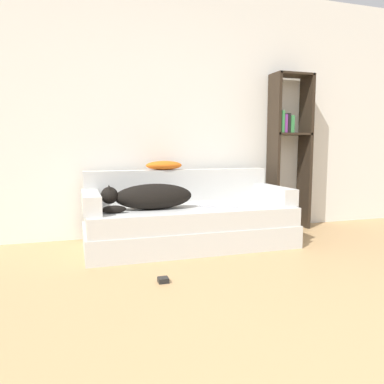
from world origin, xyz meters
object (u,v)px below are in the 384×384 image
at_px(dog, 150,197).
at_px(laptop, 218,206).
at_px(throw_pillow, 164,165).
at_px(couch, 189,226).
at_px(bookshelf, 289,143).
at_px(power_adapter, 163,280).

height_order(dog, laptop, dog).
bearing_deg(laptop, throw_pillow, 144.08).
height_order(couch, bookshelf, bookshelf).
distance_m(laptop, throw_pillow, 0.73).
xyz_separation_m(couch, bookshelf, (1.34, 0.41, 0.82)).
height_order(dog, power_adapter, dog).
bearing_deg(throw_pillow, couch, -66.26).
xyz_separation_m(throw_pillow, bookshelf, (1.50, 0.05, 0.24)).
bearing_deg(bookshelf, power_adapter, -143.78).
xyz_separation_m(couch, power_adapter, (-0.48, -0.92, -0.17)).
distance_m(throw_pillow, power_adapter, 1.52).
distance_m(couch, bookshelf, 1.63).
bearing_deg(dog, throw_pillow, 61.45).
height_order(bookshelf, power_adapter, bookshelf).
relative_size(couch, power_adapter, 27.18).
relative_size(laptop, throw_pillow, 1.03).
xyz_separation_m(laptop, throw_pillow, (-0.42, 0.47, 0.37)).
bearing_deg(dog, laptop, -2.47).
relative_size(couch, laptop, 5.09).
distance_m(couch, throw_pillow, 0.70).
distance_m(couch, dog, 0.52).
bearing_deg(laptop, dog, -169.73).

